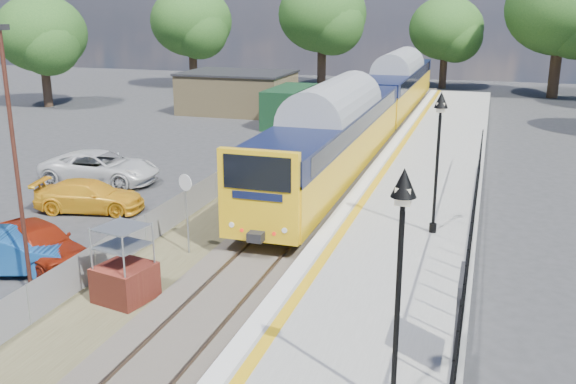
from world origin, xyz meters
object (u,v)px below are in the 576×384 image
at_px(brick_plinth, 124,265).
at_px(speed_sign, 186,200).
at_px(carpark_lamp, 14,149).
at_px(car_white, 100,168).
at_px(car_yellow, 90,196).
at_px(victorian_lamp_north, 439,130).
at_px(car_red, 39,243).
at_px(train, 374,103).
at_px(car_blue, 7,252).
at_px(victorian_lamp_south, 401,236).

height_order(brick_plinth, speed_sign, speed_sign).
bearing_deg(carpark_lamp, car_white, 113.72).
relative_size(carpark_lamp, car_yellow, 1.73).
bearing_deg(car_white, brick_plinth, -148.43).
xyz_separation_m(victorian_lamp_north, car_yellow, (-13.71, 0.92, -3.66)).
distance_m(speed_sign, car_yellow, 6.79).
bearing_deg(brick_plinth, victorian_lamp_north, 36.71).
distance_m(brick_plinth, car_white, 13.17).
relative_size(carpark_lamp, car_red, 1.79).
bearing_deg(train, car_blue, -106.96).
relative_size(carpark_lamp, car_white, 1.39).
height_order(victorian_lamp_south, victorian_lamp_north, same).
distance_m(victorian_lamp_north, speed_sign, 8.44).
distance_m(brick_plinth, carpark_lamp, 4.35).
relative_size(brick_plinth, car_yellow, 0.52).
distance_m(train, car_blue, 24.68).
bearing_deg(car_red, speed_sign, -40.11).
relative_size(victorian_lamp_south, brick_plinth, 2.03).
relative_size(victorian_lamp_north, car_blue, 1.10).
bearing_deg(car_yellow, brick_plinth, -151.74).
bearing_deg(victorian_lamp_south, car_blue, 159.54).
bearing_deg(car_red, brick_plinth, -88.34).
height_order(victorian_lamp_north, speed_sign, victorian_lamp_north).
bearing_deg(speed_sign, brick_plinth, -72.92).
relative_size(speed_sign, carpark_lamp, 0.37).
xyz_separation_m(car_red, car_blue, (-0.49, -0.88, -0.03)).
bearing_deg(victorian_lamp_south, car_yellow, 141.85).
bearing_deg(car_white, car_red, -162.52).
distance_m(victorian_lamp_south, train, 28.88).
xyz_separation_m(victorian_lamp_south, victorian_lamp_north, (-0.20, 10.00, 0.00)).
bearing_deg(speed_sign, car_red, -133.21).
height_order(victorian_lamp_south, speed_sign, victorian_lamp_south).
relative_size(train, car_blue, 9.76).
bearing_deg(carpark_lamp, victorian_lamp_south, -18.56).
distance_m(victorian_lamp_north, train, 19.14).
distance_m(car_blue, car_yellow, 6.31).
bearing_deg(speed_sign, victorian_lamp_north, 34.58).
relative_size(victorian_lamp_south, car_white, 0.84).
relative_size(brick_plinth, carpark_lamp, 0.30).
height_order(speed_sign, car_white, speed_sign).
relative_size(victorian_lamp_north, speed_sign, 1.64).
height_order(victorian_lamp_north, car_blue, victorian_lamp_north).
distance_m(carpark_lamp, car_blue, 4.09).
xyz_separation_m(speed_sign, car_white, (-7.89, 6.91, -1.15)).
bearing_deg(car_blue, speed_sign, -75.07).
distance_m(victorian_lamp_south, car_blue, 14.01).
xyz_separation_m(carpark_lamp, car_white, (-4.84, 11.02, -3.53)).
xyz_separation_m(victorian_lamp_north, train, (-5.30, 18.29, -1.96)).
height_order(victorian_lamp_north, car_white, victorian_lamp_north).
bearing_deg(speed_sign, carpark_lamp, -107.51).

